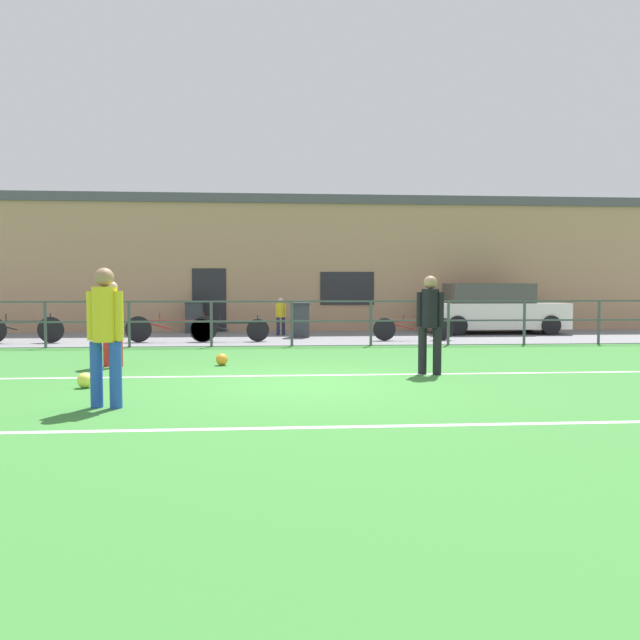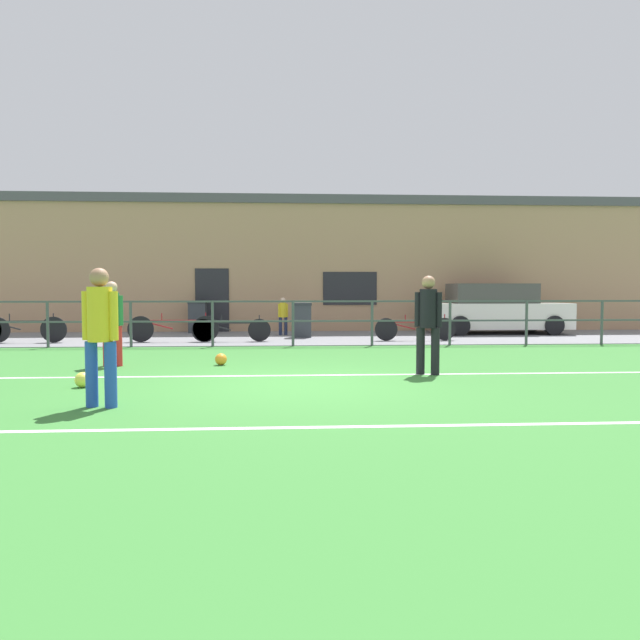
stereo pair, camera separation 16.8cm
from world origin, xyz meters
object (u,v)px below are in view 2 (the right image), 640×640
Objects in this scene: soccer_ball_match at (221,359)px; parked_car_red at (496,310)px; bicycle_parked_0 at (173,328)px; bicycle_parked_4 at (21,329)px; spectator_child at (283,314)px; player_striker at (100,328)px; trash_bin_0 at (302,320)px; soccer_ball_spare at (83,380)px; player_winger at (112,318)px; trash_bin_1 at (198,317)px; player_goalkeeper at (428,319)px; bicycle_parked_3 at (415,329)px; bicycle_parked_2 at (231,330)px.

parked_car_red reaches higher than soccer_ball_match.
bicycle_parked_4 is at bearing 180.00° from bicycle_parked_0.
spectator_child is at bearing 80.29° from soccer_ball_match.
player_striker is at bearing -104.98° from soccer_ball_match.
soccer_ball_spare is at bearing -112.30° from trash_bin_0.
player_winger reaches higher than soccer_ball_match.
player_striker reaches higher than trash_bin_1.
player_goalkeeper is 10.88m from trash_bin_1.
player_striker is 10.62m from bicycle_parked_3.
bicycle_parked_2 is (-8.14, -2.41, -0.43)m from parked_car_red.
trash_bin_0 is (0.55, -0.83, -0.14)m from spectator_child.
bicycle_parked_4 reaches higher than soccer_ball_spare.
player_striker is 1.70× the size of trash_bin_0.
soccer_ball_spare is 0.20× the size of spectator_child.
bicycle_parked_2 is at bearing -163.49° from parked_car_red.
trash_bin_1 is (-2.74, 1.12, -0.14)m from spectator_child.
parked_car_red is 13.85m from bicycle_parked_4.
bicycle_parked_4 is 2.30× the size of trash_bin_1.
trash_bin_0 is (2.81, 10.14, -0.44)m from player_striker.
soccer_ball_spare is 0.22× the size of trash_bin_0.
trash_bin_1 reaches higher than bicycle_parked_2.
soccer_ball_match is 3.04m from soccer_ball_spare.
soccer_ball_match is at bearing 88.84° from player_striker.
player_goalkeeper reaches higher than bicycle_parked_3.
player_goalkeeper is 7.40m from bicycle_parked_2.
soccer_ball_spare is 8.28m from bicycle_parked_4.
spectator_child reaches higher than bicycle_parked_4.
soccer_ball_spare is 7.30m from bicycle_parked_0.
parked_car_red is 4.24× the size of trash_bin_0.
player_goalkeeper reaches higher than trash_bin_1.
trash_bin_0 is (3.76, 6.15, -0.37)m from player_winger.
bicycle_parked_3 is at bearing 0.00° from bicycle_parked_2.
player_goalkeeper is 0.98× the size of player_striker.
player_striker is (-4.70, -2.53, 0.02)m from player_goalkeeper.
bicycle_parked_3 is 2.21× the size of trash_bin_0.
soccer_ball_match is at bearing 65.15° from spectator_child.
soccer_ball_match is 0.09× the size of bicycle_parked_0.
player_winger is 7.22m from trash_bin_0.
player_striker is at bearing -105.49° from trash_bin_0.
soccer_ball_spare is 0.11× the size of bicycle_parked_2.
bicycle_parked_2 is (-0.21, 4.84, 0.23)m from soccer_ball_match.
soccer_ball_spare is 10.57m from trash_bin_1.
player_goalkeeper reaches higher than parked_car_red.
spectator_child is (3.21, 6.97, -0.23)m from player_winger.
bicycle_parked_3 is (-3.12, -2.41, -0.42)m from parked_car_red.
parked_car_red reaches higher than trash_bin_1.
trash_bin_0 is (1.95, 1.31, 0.19)m from bicycle_parked_2.
bicycle_parked_2 is (-3.83, 6.30, -0.61)m from player_goalkeeper.
spectator_child is (1.19, 6.98, 0.56)m from soccer_ball_match.
trash_bin_1 is (0.24, 10.55, 0.42)m from soccer_ball_spare.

